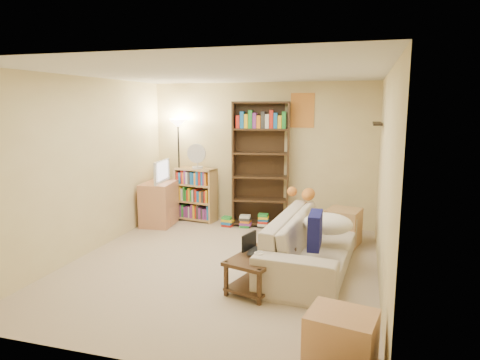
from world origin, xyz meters
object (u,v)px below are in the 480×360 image
Objects in this scene: tall_bookshelf at (261,161)px; short_bookshelf at (196,194)px; desk_fan at (197,156)px; end_cabinet at (341,339)px; coffee_table at (260,267)px; floor_lamp at (178,140)px; side_table at (343,227)px; laptop at (259,252)px; tabby_cat at (305,194)px; mug at (259,257)px; sofa at (313,242)px; television at (158,171)px; tv_stand at (159,204)px.

short_bookshelf is at bearing 170.92° from tall_bookshelf.
desk_fan is 0.84× the size of end_cabinet.
floor_lamp reaches higher than coffee_table.
laptop is at bearing -115.60° from side_table.
short_bookshelf reaches higher than tabby_cat.
mug is (-0.25, -1.95, -0.34)m from tabby_cat.
short_bookshelf is at bearing 0.00° from floor_lamp.
tall_bookshelf is at bearing 155.51° from side_table.
sofa is 2.51× the size of short_bookshelf.
floor_lamp reaches higher than side_table.
television is at bearing -114.32° from floor_lamp.
side_table is at bearing -31.61° from laptop.
sofa is at bearing -36.74° from desk_fan.
desk_fan is (-1.82, 2.73, 0.76)m from mug.
desk_fan is (0.57, 0.40, 0.83)m from tv_stand.
tall_bookshelf is 1.58m from floor_lamp.
tv_stand is at bearing 171.72° from tabby_cat.
mug is 0.11× the size of short_bookshelf.
television is 0.83m from short_bookshelf.
mug is 2.27m from side_table.
mug is (0.07, -0.27, 0.04)m from laptop.
tall_bookshelf reaches higher than short_bookshelf.
sofa reaches higher than coffee_table.
desk_fan is (-1.17, -0.05, 0.06)m from tall_bookshelf.
coffee_table is at bearing -45.30° from short_bookshelf.
tv_stand is 1.10× the size of television.
tall_bookshelf is 1.39m from short_bookshelf.
television reaches higher than tv_stand.
sofa is 3.16m from tv_stand.
tabby_cat reaches higher than side_table.
tabby_cat is 0.30× the size of floor_lamp.
side_table reaches higher than coffee_table.
floor_lamp is 3.39× the size of side_table.
coffee_table is 3.57m from floor_lamp.
floor_lamp is (-2.13, 2.51, 1.07)m from laptop.
tv_stand is at bearing 176.02° from side_table.
desk_fan is at bearing 141.41° from coffee_table.
television is 1.81m from tall_bookshelf.
mug is 3.34m from tv_stand.
floor_lamp reaches higher than sofa.
coffee_table is 0.17m from laptop.
mug is 3.38m from television.
end_cabinet is at bearing -76.76° from tabby_cat.
sofa is 0.96m from coffee_table.
side_table is at bearing -99.57° from television.
short_bookshelf is (-1.84, 2.57, 0.23)m from coffee_table.
short_bookshelf is (-2.36, 1.76, 0.14)m from sofa.
desk_fan is 4.81m from end_cabinet.
end_cabinet is (3.35, -3.41, -0.73)m from television.
coffee_table is 3.25m from television.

